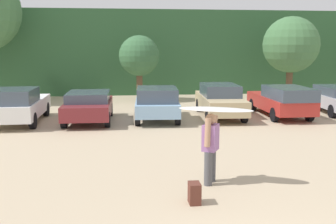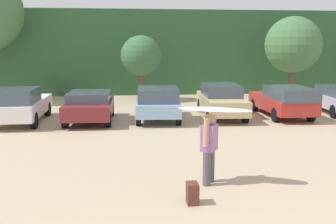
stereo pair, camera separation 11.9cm
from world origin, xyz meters
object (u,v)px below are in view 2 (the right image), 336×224
(parked_car_sky_blue, at_px, (158,102))
(parked_car_tan, at_px, (221,100))
(person_adult, at_px, (209,144))
(surfboard_white, at_px, (214,109))
(parked_car_red, at_px, (284,100))
(parked_car_white, at_px, (19,105))
(backpack_dropped, at_px, (192,193))
(parked_car_maroon, at_px, (90,105))

(parked_car_sky_blue, bearing_deg, parked_car_tan, -74.83)
(person_adult, xyz_separation_m, surfboard_white, (0.09, -0.07, 0.86))
(parked_car_red, bearing_deg, parked_car_sky_blue, 92.38)
(parked_car_white, height_order, person_adult, person_adult)
(parked_car_tan, bearing_deg, backpack_dropped, 166.37)
(parked_car_white, distance_m, backpack_dropped, 11.29)
(parked_car_sky_blue, bearing_deg, parked_car_red, -84.54)
(parked_car_sky_blue, xyz_separation_m, surfboard_white, (0.64, -8.52, 1.02))
(parked_car_sky_blue, relative_size, parked_car_red, 0.86)
(parked_car_white, xyz_separation_m, person_adult, (6.55, -8.39, 0.16))
(parked_car_white, bearing_deg, parked_car_sky_blue, -89.61)
(parked_car_red, bearing_deg, person_adult, 148.49)
(parked_car_maroon, height_order, parked_car_red, parked_car_red)
(parked_car_white, bearing_deg, person_adult, -142.25)
(parked_car_maroon, height_order, parked_car_sky_blue, parked_car_sky_blue)
(parked_car_white, xyz_separation_m, parked_car_maroon, (2.99, 0.09, -0.09))
(parked_car_sky_blue, height_order, backpack_dropped, parked_car_sky_blue)
(parked_car_tan, bearing_deg, person_adult, 167.76)
(parked_car_sky_blue, distance_m, parked_car_tan, 3.11)
(parked_car_red, distance_m, person_adult, 10.20)
(parked_car_tan, bearing_deg, parked_car_white, 97.54)
(parked_car_tan, height_order, parked_car_red, parked_car_tan)
(parked_car_tan, distance_m, person_adult, 9.42)
(person_adult, relative_size, surfboard_white, 0.94)
(parked_car_tan, xyz_separation_m, person_adult, (-2.50, -9.08, 0.17))
(parked_car_tan, bearing_deg, parked_car_sky_blue, 104.84)
(person_adult, bearing_deg, parked_car_red, -92.23)
(parked_car_tan, bearing_deg, parked_car_maroon, 98.88)
(parked_car_red, relative_size, backpack_dropped, 10.41)
(person_adult, relative_size, backpack_dropped, 3.84)
(parked_car_white, distance_m, parked_car_tan, 9.07)
(parked_car_sky_blue, height_order, person_adult, person_adult)
(parked_car_sky_blue, distance_m, backpack_dropped, 9.66)
(surfboard_white, relative_size, backpack_dropped, 4.07)
(person_adult, bearing_deg, parked_car_maroon, -37.57)
(parked_car_maroon, bearing_deg, backpack_dropped, -162.08)
(parked_car_white, bearing_deg, surfboard_white, -142.08)
(parked_car_maroon, relative_size, parked_car_red, 0.86)
(parked_car_red, relative_size, surfboard_white, 2.56)
(surfboard_white, bearing_deg, parked_car_red, -99.32)
(parked_car_red, xyz_separation_m, backpack_dropped, (-5.99, -9.85, -0.57))
(person_adult, distance_m, surfboard_white, 0.87)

